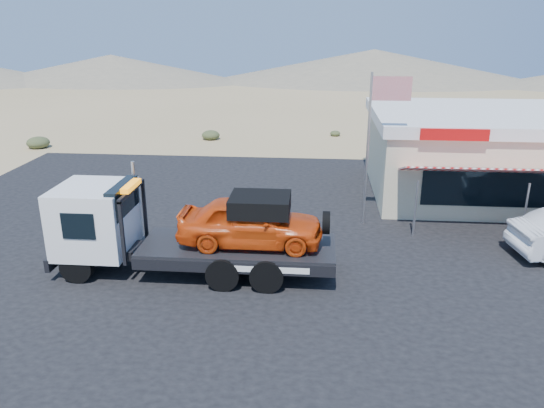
# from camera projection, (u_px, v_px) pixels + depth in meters

# --- Properties ---
(ground) EXTENTS (120.00, 120.00, 0.00)m
(ground) POSITION_uv_depth(u_px,v_px,m) (232.00, 267.00, 17.74)
(ground) COLOR #9A8557
(ground) RESTS_ON ground
(asphalt_lot) EXTENTS (32.00, 24.00, 0.02)m
(asphalt_lot) POSITION_uv_depth(u_px,v_px,m) (295.00, 235.00, 20.40)
(asphalt_lot) COLOR black
(asphalt_lot) RESTS_ON ground
(tow_truck) EXTENTS (8.88, 2.63, 2.97)m
(tow_truck) POSITION_uv_depth(u_px,v_px,m) (187.00, 226.00, 16.92)
(tow_truck) COLOR black
(tow_truck) RESTS_ON asphalt_lot
(jerky_store) EXTENTS (10.40, 9.97, 3.90)m
(jerky_store) POSITION_uv_depth(u_px,v_px,m) (484.00, 153.00, 24.67)
(jerky_store) COLOR beige
(jerky_store) RESTS_ON asphalt_lot
(flagpole) EXTENTS (1.55, 0.10, 6.00)m
(flagpole) POSITION_uv_depth(u_px,v_px,m) (375.00, 132.00, 20.33)
(flagpole) COLOR #99999E
(flagpole) RESTS_ON asphalt_lot
(desert_scrub) EXTENTS (26.45, 28.35, 0.77)m
(desert_scrub) POSITION_uv_depth(u_px,v_px,m) (3.00, 172.00, 27.62)
(desert_scrub) COLOR #323D20
(desert_scrub) RESTS_ON ground
(distant_hills) EXTENTS (126.00, 48.00, 4.20)m
(distant_hills) POSITION_uv_depth(u_px,v_px,m) (224.00, 68.00, 69.81)
(distant_hills) COLOR #726B59
(distant_hills) RESTS_ON ground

